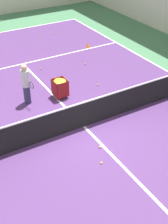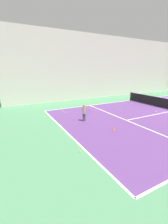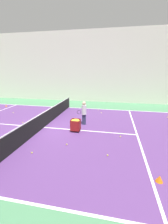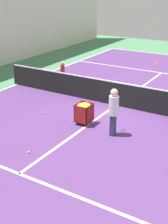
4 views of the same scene
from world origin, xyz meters
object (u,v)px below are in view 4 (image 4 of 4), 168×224
object	(u,v)px
tennis_net	(116,93)
coach_at_net	(114,109)
child_midcourt	(63,71)
training_cone_0	(156,61)
ball_cart	(84,110)

from	to	relation	value
tennis_net	coach_at_net	xyz separation A→B (m)	(-1.12, 2.54, 0.41)
coach_at_net	child_midcourt	distance (m)	6.44
coach_at_net	training_cone_0	size ratio (longest dim) A/B	7.69
tennis_net	training_cone_0	size ratio (longest dim) A/B	53.23
tennis_net	training_cone_0	xyz separation A→B (m)	(1.06, -8.17, -0.44)
coach_at_net	training_cone_0	xyz separation A→B (m)	(2.18, -10.71, -0.85)
ball_cart	training_cone_0	bearing A→B (deg)	-85.33
child_midcourt	ball_cart	xyz separation A→B (m)	(-3.64, 3.82, -0.07)
child_midcourt	ball_cart	bearing A→B (deg)	72.84
tennis_net	child_midcourt	bearing A→B (deg)	-21.92
coach_at_net	ball_cart	world-z (taller)	coach_at_net
tennis_net	child_midcourt	size ratio (longest dim) A/B	10.51
child_midcourt	ball_cart	distance (m)	5.28
tennis_net	child_midcourt	distance (m)	4.14
training_cone_0	ball_cart	bearing A→B (deg)	94.67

